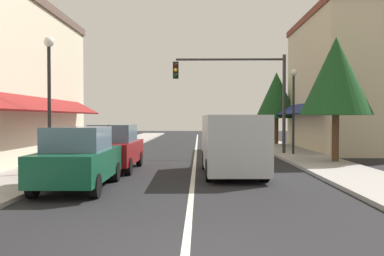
# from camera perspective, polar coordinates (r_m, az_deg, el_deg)

# --- Properties ---
(ground_plane) EXTENTS (80.00, 80.00, 0.00)m
(ground_plane) POSITION_cam_1_polar(r_m,az_deg,el_deg) (23.71, 0.52, -3.49)
(ground_plane) COLOR black
(sidewalk_left) EXTENTS (2.60, 56.00, 0.12)m
(sidewalk_left) POSITION_cam_1_polar(r_m,az_deg,el_deg) (24.38, -12.54, -3.24)
(sidewalk_left) COLOR #A39E99
(sidewalk_left) RESTS_ON ground
(sidewalk_right) EXTENTS (2.60, 56.00, 0.12)m
(sidewalk_right) POSITION_cam_1_polar(r_m,az_deg,el_deg) (24.28, 13.63, -3.27)
(sidewalk_right) COLOR #A39E99
(sidewalk_right) RESTS_ON ground
(lane_center_stripe) EXTENTS (0.14, 52.00, 0.01)m
(lane_center_stripe) POSITION_cam_1_polar(r_m,az_deg,el_deg) (23.71, 0.52, -3.48)
(lane_center_stripe) COLOR silver
(lane_center_stripe) RESTS_ON ground
(storefront_right_block) EXTENTS (6.77, 10.20, 8.39)m
(storefront_right_block) POSITION_cam_1_polar(r_m,az_deg,el_deg) (27.35, 21.06, 5.87)
(storefront_right_block) COLOR beige
(storefront_right_block) RESTS_ON ground
(parked_car_nearest_left) EXTENTS (1.84, 4.13, 1.77)m
(parked_car_nearest_left) POSITION_cam_1_polar(r_m,az_deg,el_deg) (12.06, -15.53, -4.09)
(parked_car_nearest_left) COLOR #0F4C33
(parked_car_nearest_left) RESTS_ON ground
(parked_car_second_left) EXTENTS (1.80, 4.11, 1.77)m
(parked_car_second_left) POSITION_cam_1_polar(r_m,az_deg,el_deg) (16.05, -10.84, -2.70)
(parked_car_second_left) COLOR maroon
(parked_car_second_left) RESTS_ON ground
(van_in_lane) EXTENTS (2.11, 5.23, 2.12)m
(van_in_lane) POSITION_cam_1_polar(r_m,az_deg,el_deg) (14.65, 5.58, -2.02)
(van_in_lane) COLOR #B2B7BC
(van_in_lane) RESTS_ON ground
(traffic_signal_mast_arm) EXTENTS (6.10, 0.50, 5.45)m
(traffic_signal_mast_arm) POSITION_cam_1_polar(r_m,az_deg,el_deg) (22.37, 7.21, 5.94)
(traffic_signal_mast_arm) COLOR #333333
(traffic_signal_mast_arm) RESTS_ON ground
(street_lamp_left_near) EXTENTS (0.36, 0.36, 4.84)m
(street_lamp_left_near) POSITION_cam_1_polar(r_m,az_deg,el_deg) (15.08, -19.30, 6.01)
(street_lamp_left_near) COLOR black
(street_lamp_left_near) RESTS_ON ground
(street_lamp_right_mid) EXTENTS (0.36, 0.36, 4.59)m
(street_lamp_right_mid) POSITION_cam_1_polar(r_m,az_deg,el_deg) (22.21, 13.97, 4.17)
(street_lamp_right_mid) COLOR black
(street_lamp_right_mid) RESTS_ON ground
(tree_right_near) EXTENTS (3.10, 3.10, 5.57)m
(tree_right_near) POSITION_cam_1_polar(r_m,az_deg,el_deg) (19.06, 19.43, 6.82)
(tree_right_near) COLOR #4C331E
(tree_right_near) RESTS_ON ground
(tree_right_far) EXTENTS (3.09, 3.09, 5.40)m
(tree_right_far) POSITION_cam_1_polar(r_m,az_deg,el_deg) (30.80, 11.71, 4.47)
(tree_right_far) COLOR #4C331E
(tree_right_far) RESTS_ON ground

